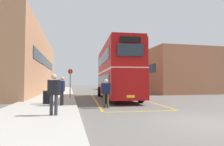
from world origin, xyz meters
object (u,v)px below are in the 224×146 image
double_decker_bus (116,71)px  bus_stop_sign (70,80)px  pedestrian_boarding (106,91)px  single_deck_bus (114,81)px  pedestrian_waiting_far (54,91)px  pedestrian_waiting_near (62,89)px  litter_bin (46,97)px

double_decker_bus → bus_stop_sign: size_ratio=4.18×
pedestrian_boarding → bus_stop_sign: (-2.07, 6.11, 0.68)m
single_deck_bus → pedestrian_waiting_far: single_deck_bus is taller
pedestrian_waiting_far → bus_stop_sign: bus_stop_sign is taller
pedestrian_waiting_near → pedestrian_waiting_far: 3.39m
single_deck_bus → pedestrian_waiting_far: 29.85m
double_decker_bus → bus_stop_sign: 4.22m
litter_bin → bus_stop_sign: bearing=71.2°
pedestrian_waiting_far → pedestrian_boarding: bearing=43.8°
bus_stop_sign → pedestrian_waiting_far: bearing=-94.6°
litter_bin → bus_stop_sign: size_ratio=0.34×
double_decker_bus → single_deck_bus: double_decker_bus is taller
double_decker_bus → pedestrian_waiting_near: size_ratio=6.16×
double_decker_bus → litter_bin: 7.07m
single_deck_bus → pedestrian_boarding: size_ratio=5.12×
single_deck_bus → pedestrian_waiting_far: size_ratio=5.03×
single_deck_bus → pedestrian_boarding: (-6.50, -25.70, -0.63)m
double_decker_bus → pedestrian_boarding: double_decker_bus is taller
double_decker_bus → single_deck_bus: size_ratio=1.21×
pedestrian_waiting_far → litter_bin: bearing=100.2°
double_decker_bus → pedestrian_waiting_far: 9.65m
double_decker_bus → litter_bin: double_decker_bus is taller
pedestrian_waiting_far → litter_bin: pedestrian_waiting_far is taller
litter_bin → bus_stop_sign: 4.76m
single_deck_bus → pedestrian_waiting_near: size_ratio=5.10×
single_deck_bus → litter_bin: size_ratio=10.19×
litter_bin → single_deck_bus: bearing=67.2°
double_decker_bus → pedestrian_boarding: bearing=-110.0°
pedestrian_waiting_near → bus_stop_sign: size_ratio=0.68×
pedestrian_waiting_far → bus_stop_sign: size_ratio=0.69×
litter_bin → pedestrian_waiting_far: bearing=-79.8°
pedestrian_waiting_far → double_decker_bus: bearing=59.7°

